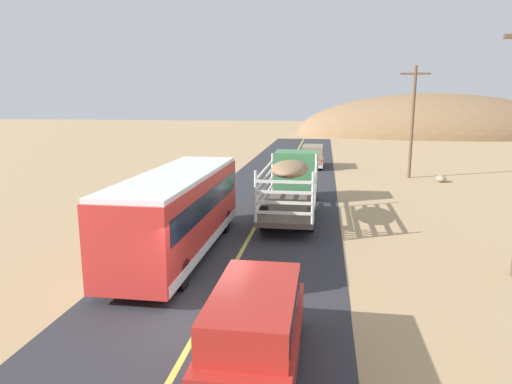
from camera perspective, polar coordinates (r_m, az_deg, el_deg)
The scene contains 10 objects.
ground_plane at distance 13.07m, azimuth -6.57°, elevation -15.64°, with size 240.00×240.00×0.00m, color tan.
road_surface at distance 13.06m, azimuth -6.57°, elevation -15.60°, with size 8.00×120.00×0.02m, color #2D2D33.
road_centre_line at distance 13.06m, azimuth -6.57°, elevation -15.56°, with size 0.16×117.60×0.00m, color #D8CC4C.
suv_near at distance 10.42m, azimuth -0.12°, elevation -16.26°, with size 1.90×4.62×1.93m.
livestock_truck at distance 25.37m, azimuth 4.74°, elevation 1.97°, with size 2.53×9.70×3.02m.
bus at distance 17.87m, azimuth -9.59°, elevation -2.30°, with size 2.54×10.00×3.21m.
car_far at distance 41.15m, azimuth 7.03°, elevation 4.54°, with size 1.90×4.62×1.93m.
power_pole_mid at distance 37.03m, azimuth 18.84°, elevation 8.58°, with size 2.20×0.24×8.41m.
boulder_mid_field at distance 36.28m, azimuth 21.95°, elevation 1.55°, with size 0.70×0.98×0.50m, color gray.
distant_hill at distance 82.84m, azimuth 20.82°, elevation 6.54°, with size 44.75×21.09×13.99m, color olive.
Camera 1 is at (3.12, -11.22, 5.92)m, focal length 32.26 mm.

